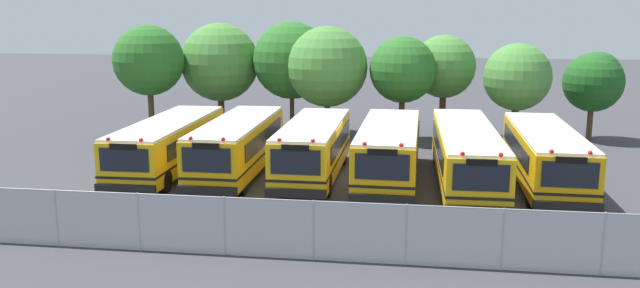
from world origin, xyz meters
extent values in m
plane|color=#38383D|center=(0.00, 0.00, 0.00)|extent=(160.00, 160.00, 0.00)
cube|color=yellow|center=(-8.70, 0.14, 1.36)|extent=(2.60, 9.97, 2.02)
cube|color=white|center=(-8.70, 0.14, 2.43)|extent=(2.55, 9.77, 0.12)
cube|color=black|center=(-8.67, -4.90, 0.53)|extent=(2.58, 0.18, 0.36)
cube|color=black|center=(-8.67, -4.85, 1.72)|extent=(2.08, 0.08, 0.97)
cube|color=black|center=(-7.42, 0.45, 1.68)|extent=(0.10, 7.76, 0.73)
cube|color=black|center=(-9.99, 0.43, 1.68)|extent=(0.10, 7.76, 0.73)
cube|color=black|center=(-8.70, 0.14, 0.96)|extent=(2.63, 10.07, 0.10)
sphere|color=red|center=(-7.97, -4.68, 2.53)|extent=(0.18, 0.18, 0.18)
sphere|color=red|center=(-9.36, -4.69, 2.53)|extent=(0.18, 0.18, 0.18)
cube|color=black|center=(-8.67, -4.86, 2.27)|extent=(1.14, 0.09, 0.24)
cylinder|color=black|center=(-7.55, -3.42, 0.50)|extent=(0.29, 1.00, 1.00)
cylinder|color=black|center=(-9.80, -3.44, 0.50)|extent=(0.29, 1.00, 1.00)
cylinder|color=black|center=(-7.60, 3.33, 0.50)|extent=(0.29, 1.00, 1.00)
cylinder|color=black|center=(-9.85, 3.31, 0.50)|extent=(0.29, 1.00, 1.00)
cube|color=#EAA80C|center=(-5.30, 0.14, 1.40)|extent=(2.49, 9.57, 2.11)
cube|color=white|center=(-5.30, 0.14, 2.52)|extent=(2.44, 9.38, 0.12)
cube|color=black|center=(-5.28, -4.71, 0.53)|extent=(2.50, 0.17, 0.36)
cube|color=black|center=(-5.28, -4.66, 1.78)|extent=(2.01, 0.07, 1.01)
cube|color=black|center=(-4.06, 0.45, 1.74)|extent=(0.07, 7.46, 0.76)
cube|color=black|center=(-6.55, 0.44, 1.74)|extent=(0.07, 7.46, 0.76)
cube|color=black|center=(-5.30, 0.14, 0.98)|extent=(2.51, 9.67, 0.10)
sphere|color=red|center=(-4.61, -4.49, 2.62)|extent=(0.18, 0.18, 0.18)
sphere|color=red|center=(-5.96, -4.49, 2.62)|extent=(0.18, 0.18, 0.18)
cube|color=black|center=(-5.28, -4.67, 2.36)|extent=(1.10, 0.08, 0.24)
cylinder|color=black|center=(-4.21, -3.24, 0.50)|extent=(0.28, 1.00, 1.00)
cylinder|color=black|center=(-6.37, -3.24, 0.50)|extent=(0.28, 1.00, 1.00)
cylinder|color=black|center=(-4.23, 3.13, 0.50)|extent=(0.28, 1.00, 1.00)
cylinder|color=black|center=(-6.40, 3.12, 0.50)|extent=(0.28, 1.00, 1.00)
cube|color=yellow|center=(-1.67, 0.02, 1.41)|extent=(2.48, 9.06, 2.12)
cube|color=white|center=(-1.67, 0.02, 2.53)|extent=(2.43, 8.88, 0.12)
cube|color=black|center=(-1.69, -4.57, 0.53)|extent=(2.48, 0.17, 0.36)
cube|color=black|center=(-1.69, -4.52, 1.79)|extent=(2.00, 0.07, 1.02)
cube|color=black|center=(-0.43, 0.32, 1.75)|extent=(0.08, 7.06, 0.76)
cube|color=black|center=(-2.90, 0.33, 1.75)|extent=(0.08, 7.06, 0.76)
cube|color=black|center=(-1.67, 0.02, 0.99)|extent=(2.51, 9.15, 0.10)
sphere|color=red|center=(-1.02, -4.35, 2.63)|extent=(0.18, 0.18, 0.18)
sphere|color=red|center=(-2.36, -4.35, 2.63)|extent=(0.18, 0.18, 0.18)
cube|color=black|center=(-1.69, -4.53, 2.37)|extent=(1.10, 0.09, 0.24)
cylinder|color=black|center=(-0.61, -3.11, 0.50)|extent=(0.29, 1.00, 1.00)
cylinder|color=black|center=(-2.76, -3.10, 0.50)|extent=(0.29, 1.00, 1.00)
cylinder|color=black|center=(-0.58, 2.74, 0.50)|extent=(0.29, 1.00, 1.00)
cylinder|color=black|center=(-2.73, 2.75, 0.50)|extent=(0.29, 1.00, 1.00)
cube|color=#EAA80C|center=(1.82, -0.10, 1.41)|extent=(2.72, 9.51, 2.12)
cube|color=white|center=(1.82, -0.10, 2.53)|extent=(2.67, 9.32, 0.12)
cube|color=black|center=(1.72, -4.90, 0.53)|extent=(2.59, 0.21, 0.36)
cube|color=black|center=(1.73, -4.85, 1.79)|extent=(2.08, 0.10, 1.02)
cube|color=black|center=(3.11, 0.18, 1.75)|extent=(0.18, 7.38, 0.76)
cube|color=black|center=(0.54, 0.23, 1.75)|extent=(0.18, 7.38, 0.76)
cube|color=black|center=(1.82, -0.10, 0.99)|extent=(2.75, 9.61, 0.10)
sphere|color=red|center=(2.43, -4.69, 2.63)|extent=(0.18, 0.18, 0.18)
sphere|color=red|center=(1.03, -4.66, 2.63)|extent=(0.18, 0.18, 0.18)
cube|color=black|center=(1.73, -4.86, 2.37)|extent=(1.14, 0.10, 0.24)
cylinder|color=black|center=(2.88, -3.45, 0.50)|extent=(0.30, 1.01, 1.00)
cylinder|color=black|center=(0.62, -3.41, 0.50)|extent=(0.30, 1.01, 1.00)
cylinder|color=black|center=(3.01, 2.81, 0.50)|extent=(0.30, 1.01, 1.00)
cylinder|color=black|center=(0.75, 2.86, 0.50)|extent=(0.30, 1.01, 1.00)
cube|color=yellow|center=(5.24, -0.15, 1.39)|extent=(2.59, 11.35, 2.08)
cube|color=white|center=(5.24, -0.15, 2.49)|extent=(2.54, 11.13, 0.12)
cube|color=black|center=(5.31, -5.88, 0.53)|extent=(2.49, 0.19, 0.36)
cube|color=black|center=(5.31, -5.83, 1.76)|extent=(2.00, 0.09, 1.00)
cube|color=black|center=(6.47, 0.16, 1.72)|extent=(0.16, 8.83, 0.75)
cube|color=black|center=(3.99, 0.13, 1.72)|extent=(0.16, 8.83, 0.75)
cube|color=black|center=(5.24, -0.15, 0.97)|extent=(2.62, 11.47, 0.10)
sphere|color=red|center=(5.98, -5.65, 2.59)|extent=(0.18, 0.18, 0.18)
sphere|color=red|center=(4.64, -5.67, 2.59)|extent=(0.18, 0.18, 0.18)
cube|color=black|center=(5.31, -5.84, 2.33)|extent=(1.10, 0.09, 0.24)
cylinder|color=black|center=(6.37, -4.40, 0.50)|extent=(0.29, 1.00, 1.00)
cylinder|color=black|center=(4.21, -4.43, 0.50)|extent=(0.29, 1.00, 1.00)
cylinder|color=black|center=(6.27, 3.72, 0.50)|extent=(0.29, 1.00, 1.00)
cylinder|color=black|center=(4.10, 3.69, 0.50)|extent=(0.29, 1.00, 1.00)
cube|color=#EAA80C|center=(8.68, 0.13, 1.37)|extent=(2.63, 9.95, 2.04)
cube|color=white|center=(8.68, 0.13, 2.45)|extent=(2.58, 9.75, 0.12)
cube|color=black|center=(8.60, -4.89, 0.53)|extent=(2.51, 0.20, 0.36)
cube|color=black|center=(8.60, -4.84, 1.74)|extent=(2.02, 0.09, 0.98)
cube|color=black|center=(9.94, 0.41, 1.70)|extent=(0.17, 7.73, 0.73)
cube|color=black|center=(7.44, 0.45, 1.70)|extent=(0.17, 7.73, 0.73)
cube|color=black|center=(8.68, 0.13, 0.96)|extent=(2.65, 10.05, 0.10)
sphere|color=red|center=(9.28, -4.68, 2.55)|extent=(0.18, 0.18, 0.18)
sphere|color=red|center=(7.92, -4.66, 2.55)|extent=(0.18, 0.18, 0.18)
cube|color=black|center=(8.60, -4.85, 2.29)|extent=(1.11, 0.10, 0.24)
cylinder|color=black|center=(9.71, -3.44, 0.50)|extent=(0.30, 1.00, 1.00)
cylinder|color=black|center=(7.53, -3.40, 0.50)|extent=(0.30, 1.00, 1.00)
cylinder|color=black|center=(9.83, 3.27, 0.50)|extent=(0.30, 1.00, 1.00)
cylinder|color=black|center=(7.65, 3.30, 0.50)|extent=(0.30, 1.00, 1.00)
cylinder|color=#4C3823|center=(-12.97, 8.28, 1.56)|extent=(0.35, 0.35, 3.11)
sphere|color=#286623|center=(-12.97, 8.28, 4.71)|extent=(4.25, 4.25, 4.25)
sphere|color=#286623|center=(-13.55, 8.16, 4.78)|extent=(2.70, 2.70, 2.70)
cylinder|color=#4C3823|center=(-9.38, 11.01, 1.28)|extent=(0.42, 0.42, 2.56)
sphere|color=#478438|center=(-9.38, 11.01, 4.42)|extent=(4.95, 4.95, 4.95)
sphere|color=#478438|center=(-9.20, 11.30, 4.76)|extent=(3.35, 3.35, 3.35)
cylinder|color=#4C3823|center=(-4.69, 10.78, 1.40)|extent=(0.28, 0.28, 2.80)
sphere|color=#286623|center=(-4.69, 10.78, 4.60)|extent=(4.80, 4.80, 4.80)
sphere|color=#286623|center=(-4.54, 10.95, 4.78)|extent=(3.75, 3.75, 3.75)
cylinder|color=#4C3823|center=(-2.23, 9.21, 1.29)|extent=(0.35, 0.35, 2.58)
sphere|color=#478438|center=(-2.23, 9.21, 4.38)|extent=(4.78, 4.78, 4.78)
sphere|color=#478438|center=(-2.53, 8.85, 4.39)|extent=(2.69, 2.69, 2.69)
cylinder|color=#4C3823|center=(2.21, 9.24, 1.40)|extent=(0.35, 0.35, 2.79)
sphere|color=#286623|center=(2.21, 9.24, 4.25)|extent=(3.90, 3.90, 3.90)
sphere|color=#286623|center=(2.59, 9.20, 4.03)|extent=(3.07, 3.07, 3.07)
cylinder|color=#4C3823|center=(4.67, 11.12, 1.43)|extent=(0.40, 0.40, 2.87)
sphere|color=#478438|center=(4.67, 11.12, 4.30)|extent=(3.83, 3.83, 3.83)
sphere|color=#478438|center=(4.26, 11.21, 4.64)|extent=(2.71, 2.71, 2.71)
cylinder|color=#4C3823|center=(8.61, 8.53, 1.28)|extent=(0.40, 0.40, 2.57)
sphere|color=#478438|center=(8.61, 8.53, 3.99)|extent=(3.78, 3.78, 3.78)
sphere|color=#478438|center=(8.36, 8.70, 3.83)|extent=(2.13, 2.13, 2.13)
cylinder|color=#4C3823|center=(13.39, 11.13, 1.08)|extent=(0.34, 0.34, 2.17)
sphere|color=#1E561E|center=(13.39, 11.13, 3.48)|extent=(3.51, 3.51, 3.51)
sphere|color=#1E561E|center=(13.60, 11.11, 3.95)|extent=(2.68, 2.68, 2.68)
cylinder|color=#9EA0A3|center=(-8.65, -10.02, 0.97)|extent=(0.07, 0.07, 1.94)
cylinder|color=#9EA0A3|center=(-5.81, -10.02, 0.97)|extent=(0.07, 0.07, 1.94)
cylinder|color=#9EA0A3|center=(-2.97, -10.02, 0.97)|extent=(0.07, 0.07, 1.94)
cylinder|color=#9EA0A3|center=(-0.12, -10.02, 0.97)|extent=(0.07, 0.07, 1.94)
cylinder|color=#9EA0A3|center=(2.72, -10.02, 0.97)|extent=(0.07, 0.07, 1.94)
cylinder|color=#9EA0A3|center=(5.56, -10.02, 0.97)|extent=(0.07, 0.07, 1.94)
cylinder|color=#9EA0A3|center=(8.40, -10.02, 0.97)|extent=(0.07, 0.07, 1.94)
cube|color=#ADB2B7|center=(-0.12, -10.02, 0.97)|extent=(22.74, 0.02, 1.90)
cylinder|color=#9EA0A3|center=(-0.12, -10.02, 1.91)|extent=(22.74, 0.04, 0.04)
cone|color=#EA5914|center=(4.53, -8.57, 0.27)|extent=(0.41, 0.41, 0.54)
camera|label=1|loc=(2.75, -28.71, 7.63)|focal=36.08mm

